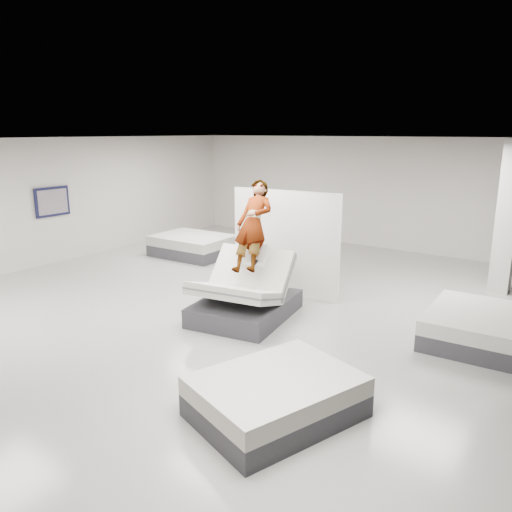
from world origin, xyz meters
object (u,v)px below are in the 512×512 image
object	(u,v)px
flat_bed_left_far	(193,245)
flat_bed_right_far	(474,326)
person	(253,245)
remote	(255,263)
wall_poster	(52,202)
hero_bed	(245,297)
column	(507,218)
divider_panel	(285,243)
flat_bed_right_near	(276,397)

from	to	relation	value
flat_bed_left_far	flat_bed_right_far	bearing A→B (deg)	-12.40
flat_bed_right_far	flat_bed_left_far	bearing A→B (deg)	167.60
person	remote	world-z (taller)	person
person	wall_poster	distance (m)	6.34
hero_bed	column	bearing A→B (deg)	51.11
person	divider_panel	bearing A→B (deg)	85.23
hero_bed	person	bearing A→B (deg)	99.38
divider_panel	flat_bed_left_far	size ratio (longest dim) A/B	1.15
column	hero_bed	bearing A→B (deg)	-128.89
hero_bed	divider_panel	size ratio (longest dim) A/B	0.92
hero_bed	remote	world-z (taller)	hero_bed
hero_bed	flat_bed_right_far	world-z (taller)	hero_bed
remote	flat_bed_left_far	bearing A→B (deg)	135.47
remote	wall_poster	size ratio (longest dim) A/B	0.15
person	flat_bed_right_far	xyz separation A→B (m)	(3.75, 0.97, -1.06)
divider_panel	person	bearing A→B (deg)	-89.27
divider_panel	column	xyz separation A→B (m)	(3.70, 2.77, 0.51)
person	flat_bed_right_near	size ratio (longest dim) A/B	0.82
remote	flat_bed_right_far	size ratio (longest dim) A/B	0.07
hero_bed	person	distance (m)	0.97
hero_bed	flat_bed_right_near	bearing A→B (deg)	-47.13
column	divider_panel	bearing A→B (deg)	-143.18
column	flat_bed_right_far	bearing A→B (deg)	-87.23
divider_panel	wall_poster	size ratio (longest dim) A/B	2.54
divider_panel	flat_bed_right_near	xyz separation A→B (m)	(2.41, -4.05, -0.84)
flat_bed_right_near	divider_panel	bearing A→B (deg)	120.79
flat_bed_right_near	flat_bed_left_far	world-z (taller)	flat_bed_left_far
flat_bed_right_far	flat_bed_left_far	world-z (taller)	flat_bed_left_far
person	flat_bed_right_near	distance (m)	3.75
flat_bed_right_near	wall_poster	world-z (taller)	wall_poster
person	wall_poster	size ratio (longest dim) A/B	1.91
flat_bed_right_far	column	xyz separation A→B (m)	(-0.15, 3.09, 1.34)
remote	column	bearing A→B (deg)	43.39
remote	flat_bed_left_far	size ratio (longest dim) A/B	0.07
remote	column	xyz separation A→B (m)	(3.32, 4.37, 0.52)
remote	hero_bed	bearing A→B (deg)	175.87
divider_panel	column	world-z (taller)	column
hero_bed	flat_bed_right_far	xyz separation A→B (m)	(3.69, 1.30, -0.15)
flat_bed_right_near	column	distance (m)	7.07
person	column	world-z (taller)	column
flat_bed_left_far	column	bearing A→B (deg)	10.50
remote	flat_bed_right_far	distance (m)	3.79
person	divider_panel	distance (m)	1.31
remote	divider_panel	distance (m)	1.64
hero_bed	remote	size ratio (longest dim) A/B	15.75
flat_bed_right_near	flat_bed_left_far	bearing A→B (deg)	139.09
flat_bed_right_far	flat_bed_right_near	world-z (taller)	flat_bed_right_near
remote	flat_bed_right_near	world-z (taller)	remote
flat_bed_right_far	flat_bed_right_near	distance (m)	4.00
hero_bed	flat_bed_right_far	distance (m)	3.92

